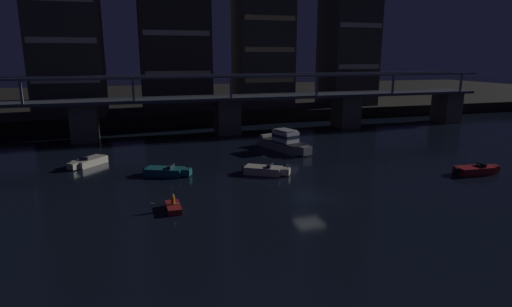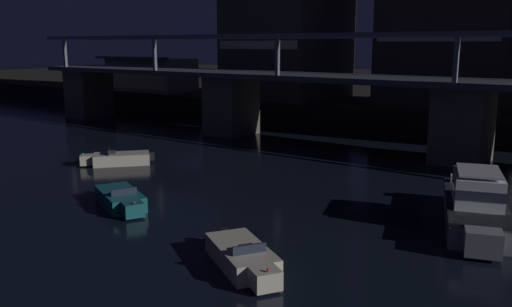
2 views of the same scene
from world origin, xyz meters
TOP-DOWN VIEW (x-y plane):
  - river_bridge at (0.00, 32.66)m, footprint 91.69×6.40m
  - waterfront_pavilion at (-44.88, 44.58)m, footprint 12.40×7.40m
  - cabin_cruiser_near_left at (4.51, 18.56)m, footprint 5.03×9.33m
  - speedboat_near_center at (-1.52, 8.18)m, footprint 4.81×3.76m
  - speedboat_near_right at (-19.85, 17.50)m, footprint 4.21×4.54m
  - speedboat_mid_center at (-11.62, 10.72)m, footprint 4.98×3.31m

SIDE VIEW (x-z plane):
  - speedboat_near_center at x=-1.52m, z-range -0.17..0.99m
  - speedboat_near_right at x=-19.85m, z-range -0.17..0.99m
  - speedboat_mid_center at x=-11.62m, z-range -0.17..0.99m
  - cabin_cruiser_near_left at x=4.51m, z-range -0.34..2.45m
  - river_bridge at x=0.00m, z-range -0.61..8.77m
  - waterfront_pavilion at x=-44.88m, z-range 2.09..6.79m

